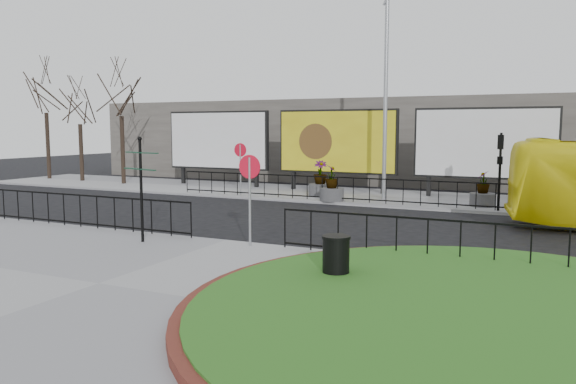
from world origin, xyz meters
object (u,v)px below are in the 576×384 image
Objects in this scene: lamp_post at (386,93)px; planter_a at (320,183)px; billboard_mid at (337,142)px; litter_bin at (336,259)px; fingerpost_sign at (141,179)px; planter_c at (483,194)px; planter_b at (332,189)px.

lamp_post is 5.09m from planter_a.
billboard_mid is 6.28× the size of litter_bin.
lamp_post is at bearing 101.78° from litter_bin.
fingerpost_sign is 6.71m from litter_bin.
billboard_mid reaches higher than fingerpost_sign.
litter_bin is 13.35m from planter_c.
litter_bin is at bearing -68.67° from planter_b.
litter_bin is (2.89, -13.85, -4.21)m from lamp_post.
planter_a reaches higher than litter_bin.
fingerpost_sign is 1.78× the size of planter_a.
lamp_post is (3.01, -1.97, 2.23)m from billboard_mid.
planter_c is at bearing -19.22° from billboard_mid.
litter_bin is at bearing -78.22° from lamp_post.
billboard_mid is 0.67× the size of lamp_post.
lamp_post is at bearing 3.98° from planter_a.
planter_a reaches higher than planter_b.
fingerpost_sign is at bearing -105.94° from lamp_post.
planter_b reaches higher than litter_bin.
planter_a is (-0.00, -2.18, -1.88)m from billboard_mid.
billboard_mid reaches higher than planter_c.
billboard_mid is 4.29× the size of planter_c.
planter_a is 1.07× the size of planter_b.
billboard_mid is 2.88m from planter_a.
lamp_post reaches higher than billboard_mid.
lamp_post is 5.93× the size of planter_b.
fingerpost_sign is at bearing -91.97° from billboard_mid.
lamp_post is 14.76m from litter_bin.
fingerpost_sign is 2.04× the size of planter_c.
planter_a is at bearing 106.57° from fingerpost_sign.
planter_c reaches higher than litter_bin.
litter_bin is at bearing -69.56° from billboard_mid.
lamp_post is at bearing 40.17° from planter_b.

